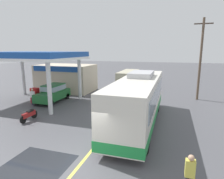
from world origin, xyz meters
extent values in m
plane|color=#4C4C51|center=(0.00, 20.00, 0.00)|extent=(120.00, 120.00, 0.00)
cube|color=#D8CC4C|center=(0.00, 15.00, 0.00)|extent=(0.16, 50.00, 0.01)
cube|color=#26282D|center=(-1.92, -0.58, 0.00)|extent=(3.04, 3.04, 0.01)
cube|color=silver|center=(1.69, 6.17, 1.88)|extent=(2.50, 11.00, 2.90)
cube|color=#1E8C3F|center=(1.69, 6.17, 0.77)|extent=(2.54, 11.04, 0.56)
cube|color=#8C9EAD|center=(1.69, 0.73, 2.42)|extent=(2.30, 0.10, 1.40)
cube|color=#8C9EAD|center=(0.42, 6.17, 2.33)|extent=(0.06, 9.35, 1.10)
cube|color=#8C9EAD|center=(2.96, 6.17, 2.33)|extent=(0.06, 9.35, 1.10)
cube|color=white|center=(1.69, 0.74, 3.12)|extent=(1.75, 0.08, 0.32)
cube|color=#B2B2B7|center=(1.69, 7.17, 3.51)|extent=(1.60, 2.80, 0.36)
cylinder|color=black|center=(0.59, 2.27, 0.50)|extent=(0.30, 1.00, 1.00)
cylinder|color=black|center=(2.79, 2.27, 0.50)|extent=(0.30, 1.00, 1.00)
cylinder|color=black|center=(0.59, 9.47, 0.50)|extent=(0.30, 1.00, 1.00)
cylinder|color=black|center=(2.79, 9.47, 0.50)|extent=(0.30, 1.00, 1.00)
cube|color=#194799|center=(-9.33, 8.79, 4.85)|extent=(9.00, 7.00, 0.50)
cube|color=white|center=(-9.33, 8.79, 4.48)|extent=(9.10, 7.10, 0.24)
cylinder|color=silver|center=(-5.63, 6.09, 2.30)|extent=(0.36, 0.36, 4.60)
cylinder|color=silver|center=(-13.03, 11.49, 2.30)|extent=(0.36, 0.36, 4.60)
cylinder|color=silver|center=(-5.63, 11.49, 2.30)|extent=(0.36, 0.36, 4.60)
cube|color=red|center=(-9.33, 8.79, 0.75)|extent=(0.70, 0.60, 1.50)
cube|color=beige|center=(-9.33, 14.99, 1.70)|extent=(7.00, 4.40, 3.40)
cube|color=#194799|center=(-9.33, 12.75, 3.05)|extent=(6.30, 0.10, 0.60)
cube|color=#1E602D|center=(-7.73, 9.54, 0.72)|extent=(1.70, 4.20, 0.80)
cube|color=#1E602D|center=(-7.73, 9.74, 1.47)|extent=(1.50, 2.31, 0.70)
cube|color=#8C9EAD|center=(-7.73, 9.74, 1.47)|extent=(1.53, 2.35, 0.49)
cylinder|color=black|center=(-8.48, 8.04, 0.32)|extent=(0.20, 0.64, 0.64)
cylinder|color=black|center=(-6.98, 8.04, 0.32)|extent=(0.20, 0.64, 0.64)
cylinder|color=black|center=(-8.48, 11.04, 0.32)|extent=(0.20, 0.64, 0.64)
cylinder|color=black|center=(-6.98, 11.04, 0.32)|extent=(0.20, 0.64, 0.64)
cube|color=#BFB799|center=(-1.89, 18.75, 1.39)|extent=(2.00, 6.00, 2.10)
cube|color=#8C9EAD|center=(-1.89, 18.75, 1.79)|extent=(2.04, 5.10, 0.80)
cube|color=#2D2D33|center=(-1.89, 15.70, 0.54)|extent=(1.90, 0.16, 0.36)
cylinder|color=black|center=(-2.77, 16.75, 0.38)|extent=(0.22, 0.76, 0.76)
cylinder|color=black|center=(-1.01, 16.75, 0.38)|extent=(0.22, 0.76, 0.76)
cylinder|color=black|center=(-2.77, 20.75, 0.38)|extent=(0.22, 0.76, 0.76)
cylinder|color=black|center=(-1.01, 20.75, 0.38)|extent=(0.22, 0.76, 0.76)
cube|color=#D8CC4C|center=(4.68, -0.44, 1.18)|extent=(0.34, 0.24, 0.64)
sphere|color=tan|center=(4.68, -0.49, 1.61)|extent=(0.22, 0.22, 0.22)
cylinder|color=black|center=(-6.32, 3.71, 0.30)|extent=(0.10, 0.60, 0.60)
cylinder|color=black|center=(-6.32, 4.91, 0.30)|extent=(0.10, 0.60, 0.60)
cube|color=maroon|center=(-6.32, 4.31, 0.50)|extent=(0.20, 1.30, 0.36)
cube|color=black|center=(-6.32, 4.46, 0.72)|extent=(0.24, 0.60, 0.12)
cylinder|color=#2D2D33|center=(-6.32, 3.76, 0.90)|extent=(0.55, 0.04, 0.04)
cylinder|color=#33333F|center=(-8.89, 7.82, 0.41)|extent=(0.14, 0.14, 0.82)
cylinder|color=#33333F|center=(-8.71, 7.82, 0.41)|extent=(0.14, 0.14, 0.82)
cube|color=silver|center=(-8.80, 7.82, 1.12)|extent=(0.36, 0.22, 0.60)
sphere|color=tan|center=(-8.80, 7.82, 1.55)|extent=(0.22, 0.22, 0.22)
cylinder|color=silver|center=(-9.03, 7.82, 1.07)|extent=(0.09, 0.09, 0.58)
cylinder|color=silver|center=(-8.57, 7.82, 1.07)|extent=(0.09, 0.09, 0.58)
cylinder|color=#33333F|center=(-7.40, 8.80, 0.41)|extent=(0.14, 0.14, 0.82)
cylinder|color=#33333F|center=(-7.22, 8.80, 0.41)|extent=(0.14, 0.14, 0.82)
cube|color=silver|center=(-7.31, 8.80, 1.12)|extent=(0.36, 0.22, 0.60)
sphere|color=tan|center=(-7.31, 8.80, 1.55)|extent=(0.22, 0.22, 0.22)
cylinder|color=silver|center=(-7.54, 8.80, 1.07)|extent=(0.09, 0.09, 0.58)
cylinder|color=silver|center=(-7.08, 8.80, 1.07)|extent=(0.09, 0.09, 0.58)
cylinder|color=brown|center=(6.57, 15.09, 4.24)|extent=(0.24, 0.24, 8.47)
cube|color=#4C3D33|center=(6.57, 15.09, 7.87)|extent=(1.80, 0.12, 0.12)
camera|label=1|loc=(3.88, -7.12, 5.28)|focal=31.06mm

